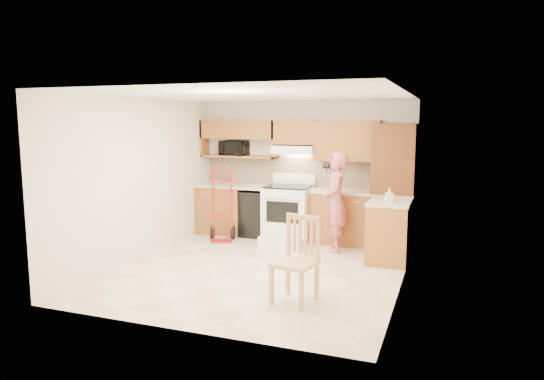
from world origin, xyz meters
The scene contains 28 objects.
floor centered at (0.00, 0.00, -0.01)m, with size 4.00×4.50×0.02m, color beige.
ceiling centered at (0.00, 0.00, 2.51)m, with size 4.00×4.50×0.02m, color white.
wall_back centered at (0.00, 2.26, 1.25)m, with size 4.00×0.02×2.50m, color silver.
wall_front centered at (0.00, -2.26, 1.25)m, with size 4.00×0.02×2.50m, color silver.
wall_left centered at (-2.01, 0.00, 1.25)m, with size 0.02×4.50×2.50m, color silver.
wall_right centered at (2.01, 0.00, 1.25)m, with size 0.02×4.50×2.50m, color silver.
backsplash centered at (0.00, 2.23, 1.20)m, with size 3.92×0.03×0.55m, color beige.
lower_cab_left centered at (-1.55, 1.95, 0.45)m, with size 0.90×0.60×0.90m, color #A06121.
dishwasher centered at (-0.80, 1.95, 0.42)m, with size 0.60×0.60×0.85m, color black.
lower_cab_right centered at (0.83, 1.95, 0.45)m, with size 1.14×0.60×0.90m, color #A06121.
countertop_left centered at (-1.25, 1.95, 0.92)m, with size 1.50×0.63×0.04m, color beige.
countertop_right centered at (0.83, 1.95, 0.92)m, with size 1.14×0.63×0.04m, color beige.
cab_return_right centered at (1.70, 1.15, 0.45)m, with size 0.60×1.00×0.90m, color #A06121.
countertop_return centered at (1.70, 1.15, 0.92)m, with size 0.63×1.00×0.04m, color beige.
pantry_tall centered at (1.65, 1.95, 1.05)m, with size 0.70×0.60×2.10m, color #633012.
upper_cab_left centered at (-1.25, 2.08, 1.98)m, with size 1.50×0.33×0.34m, color #A06121.
upper_shelf_mw centered at (-1.25, 2.08, 1.47)m, with size 1.50×0.33×0.04m, color #A06121.
upper_cab_center centered at (-0.12, 2.08, 1.94)m, with size 0.76×0.33×0.44m, color #A06121.
upper_cab_right centered at (0.83, 2.08, 1.80)m, with size 1.14×0.33×0.70m, color #A06121.
range_hood centered at (-0.12, 2.02, 1.63)m, with size 0.76×0.46×0.14m, color white.
knife_strip centered at (0.55, 2.21, 1.24)m, with size 0.40×0.05×0.29m, color black, non-canonical shape.
microwave centered at (-1.36, 2.08, 1.63)m, with size 0.50×0.34×0.28m, color black.
range centered at (-0.15, 1.70, 0.59)m, with size 0.80×1.06×1.18m, color white, non-canonical shape.
person centered at (0.80, 1.35, 0.82)m, with size 0.60×0.39×1.65m, color #C2545A.
hand_truck centered at (-1.27, 1.35, 0.63)m, with size 0.49×0.45×1.26m, color red, non-canonical shape.
dining_chair centered at (0.86, -1.07, 0.51)m, with size 0.46×0.50×1.03m, color #E4A670, non-canonical shape.
soap_bottle centered at (1.70, 0.95, 1.05)m, with size 0.10×0.10×0.21m, color white.
bowl centered at (-1.69, 1.95, 0.97)m, with size 0.21×0.21×0.05m, color white.
Camera 1 is at (2.55, -6.45, 2.16)m, focal length 32.44 mm.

